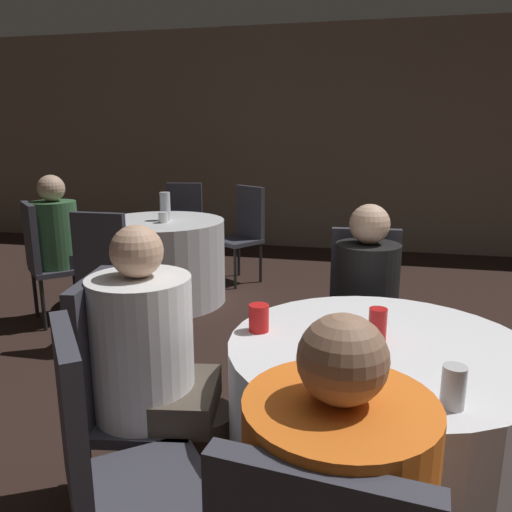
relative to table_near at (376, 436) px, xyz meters
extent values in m
cube|color=gray|center=(0.25, 4.84, 1.03)|extent=(16.00, 0.06, 2.80)
cylinder|color=silver|center=(0.00, 0.00, 0.00)|extent=(1.11, 1.11, 0.74)
cylinder|color=silver|center=(-1.85, 2.31, 0.00)|extent=(1.12, 1.12, 0.74)
cube|color=#383842|center=(-0.06, 0.87, 0.06)|extent=(0.43, 0.43, 0.04)
cube|color=#383842|center=(-0.07, 1.05, 0.34)|extent=(0.38, 0.08, 0.52)
cylinder|color=black|center=(0.12, 0.71, -0.17)|extent=(0.03, 0.03, 0.41)
cylinder|color=black|center=(-0.22, 0.69, -0.17)|extent=(0.03, 0.03, 0.41)
cylinder|color=black|center=(0.10, 1.05, -0.17)|extent=(0.03, 0.03, 0.41)
cylinder|color=black|center=(-0.24, 1.03, -0.17)|extent=(0.03, 0.03, 0.41)
cube|color=#383842|center=(-0.69, -0.54, 0.06)|extent=(0.56, 0.56, 0.04)
cube|color=#383842|center=(-0.83, -0.65, 0.34)|extent=(0.27, 0.33, 0.52)
cylinder|color=black|center=(-0.66, -0.30, -0.17)|extent=(0.03, 0.03, 0.41)
cube|color=#383842|center=(-0.86, -0.15, 0.06)|extent=(0.46, 0.46, 0.04)
cube|color=#383842|center=(-1.04, -0.17, 0.34)|extent=(0.11, 0.38, 0.52)
cylinder|color=black|center=(-0.72, 0.05, -0.17)|extent=(0.03, 0.03, 0.41)
cylinder|color=black|center=(-0.67, -0.28, -0.17)|extent=(0.03, 0.03, 0.41)
cylinder|color=black|center=(-1.06, -0.01, -0.17)|extent=(0.03, 0.03, 0.41)
cylinder|color=black|center=(-1.00, -0.34, -0.17)|extent=(0.03, 0.03, 0.41)
cube|color=#383842|center=(-1.35, 3.03, 0.06)|extent=(0.56, 0.56, 0.04)
cube|color=#383842|center=(-1.25, 3.18, 0.34)|extent=(0.34, 0.26, 0.52)
cylinder|color=black|center=(-1.31, 2.80, -0.17)|extent=(0.03, 0.03, 0.41)
cylinder|color=black|center=(-1.59, 2.99, -0.17)|extent=(0.03, 0.03, 0.41)
cylinder|color=black|center=(-1.11, 3.08, -0.17)|extent=(0.03, 0.03, 0.41)
cylinder|color=black|center=(-1.39, 3.27, -0.17)|extent=(0.03, 0.03, 0.41)
cube|color=#383842|center=(-2.46, 1.68, 0.06)|extent=(0.57, 0.57, 0.04)
cube|color=#383842|center=(-2.59, 1.55, 0.34)|extent=(0.31, 0.30, 0.52)
cylinder|color=black|center=(-2.46, 1.92, -0.17)|extent=(0.03, 0.03, 0.41)
cylinder|color=black|center=(-2.22, 1.68, -0.17)|extent=(0.03, 0.03, 0.41)
cylinder|color=black|center=(-2.70, 1.68, -0.17)|extent=(0.03, 0.03, 0.41)
cylinder|color=black|center=(-2.46, 1.44, -0.17)|extent=(0.03, 0.03, 0.41)
cube|color=#383842|center=(-1.99, 3.18, 0.06)|extent=(0.46, 0.46, 0.04)
cube|color=#383842|center=(-2.02, 3.35, 0.34)|extent=(0.38, 0.11, 0.52)
cylinder|color=black|center=(-1.79, 3.04, -0.17)|extent=(0.03, 0.03, 0.41)
cylinder|color=black|center=(-2.13, 2.98, -0.17)|extent=(0.03, 0.03, 0.41)
cylinder|color=black|center=(-1.85, 3.37, -0.17)|extent=(0.03, 0.03, 0.41)
cylinder|color=black|center=(-2.18, 3.32, -0.17)|extent=(0.03, 0.03, 0.41)
cube|color=#383842|center=(-1.84, 1.43, 0.06)|extent=(0.41, 0.41, 0.04)
cube|color=#383842|center=(-1.83, 1.25, 0.34)|extent=(0.38, 0.06, 0.52)
cylinder|color=black|center=(-2.01, 1.60, -0.17)|extent=(0.03, 0.03, 0.41)
cylinder|color=black|center=(-1.67, 1.60, -0.17)|extent=(0.03, 0.03, 0.41)
cylinder|color=black|center=(-2.00, 1.26, -0.17)|extent=(0.03, 0.03, 0.41)
cylinder|color=black|center=(-1.66, 1.26, -0.17)|extent=(0.03, 0.03, 0.41)
cylinder|color=#33384C|center=(-0.05, 0.65, -0.15)|extent=(0.24, 0.24, 0.45)
cube|color=#33384C|center=(-0.05, 0.76, 0.13)|extent=(0.34, 0.34, 0.12)
cylinder|color=black|center=(-0.06, 0.87, 0.31)|extent=(0.34, 0.34, 0.47)
sphere|color=#DBB293|center=(-0.06, 0.87, 0.65)|extent=(0.21, 0.21, 0.21)
cylinder|color=#4C4238|center=(-0.64, -0.11, -0.15)|extent=(0.24, 0.24, 0.45)
cube|color=#4C4238|center=(-0.75, -0.13, 0.13)|extent=(0.37, 0.41, 0.12)
cylinder|color=white|center=(-0.86, -0.15, 0.34)|extent=(0.38, 0.38, 0.53)
sphere|color=tan|center=(-0.86, -0.15, 0.70)|extent=(0.19, 0.19, 0.19)
cylinder|color=black|center=(-2.31, 1.84, -0.15)|extent=(0.24, 0.24, 0.45)
cube|color=black|center=(-2.38, 1.76, 0.13)|extent=(0.46, 0.46, 0.12)
cylinder|color=#38663D|center=(-2.46, 1.68, 0.34)|extent=(0.35, 0.35, 0.52)
sphere|color=#DBB293|center=(-2.46, 1.68, 0.70)|extent=(0.21, 0.21, 0.21)
sphere|color=#997056|center=(-0.10, -0.87, 0.70)|extent=(0.17, 0.17, 0.17)
cylinder|color=white|center=(-0.11, -0.35, 0.37)|extent=(0.22, 0.22, 0.01)
cylinder|color=orange|center=(-0.11, -0.35, 0.38)|extent=(0.14, 0.14, 0.01)
cylinder|color=red|center=(-0.02, 0.04, 0.43)|extent=(0.07, 0.07, 0.12)
cylinder|color=silver|center=(0.18, -0.39, 0.43)|extent=(0.07, 0.07, 0.12)
cylinder|color=red|center=(-0.46, 0.03, 0.42)|extent=(0.08, 0.08, 0.10)
cylinder|color=silver|center=(-1.81, 2.33, 0.49)|extent=(0.09, 0.09, 0.25)
cylinder|color=white|center=(-1.78, 2.21, 0.41)|extent=(0.08, 0.08, 0.09)
camera|label=1|loc=(-0.07, -1.72, 1.10)|focal=35.00mm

